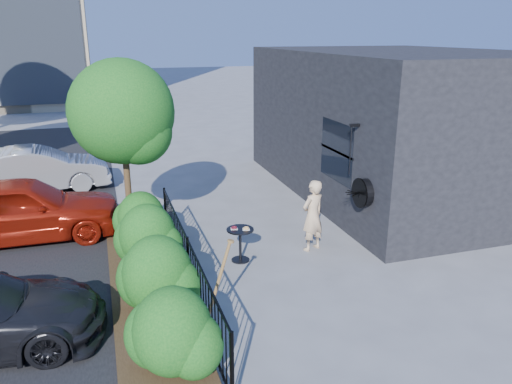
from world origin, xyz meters
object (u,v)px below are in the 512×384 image
object	(u,v)px
shovel	(217,289)
car_silver	(38,170)
patio_tree	(126,118)
car_red	(20,209)
cafe_table	(240,239)
woman	(313,215)

from	to	relation	value
shovel	car_silver	size ratio (longest dim) A/B	0.38
patio_tree	car_red	bearing A→B (deg)	161.10
car_red	patio_tree	bearing A→B (deg)	-108.37
cafe_table	woman	xyz separation A→B (m)	(1.62, 0.08, 0.29)
shovel	car_red	distance (m)	5.80
patio_tree	woman	world-z (taller)	patio_tree
car_red	cafe_table	bearing A→B (deg)	-119.64
cafe_table	shovel	world-z (taller)	shovel
shovel	car_silver	bearing A→B (deg)	111.49
car_red	shovel	bearing A→B (deg)	-144.01
woman	shovel	distance (m)	3.46
car_red	car_silver	bearing A→B (deg)	0.19
shovel	car_silver	xyz separation A→B (m)	(-3.34, 8.48, -0.00)
patio_tree	car_silver	size ratio (longest dim) A/B	0.99
shovel	car_red	xyz separation A→B (m)	(-3.36, 4.72, 0.07)
woman	car_red	bearing A→B (deg)	-44.59
patio_tree	car_red	xyz separation A→B (m)	(-2.39, 0.82, -2.04)
woman	car_silver	xyz separation A→B (m)	(-5.96, 6.22, -0.12)
woman	car_silver	size ratio (longest dim) A/B	0.39
car_silver	cafe_table	bearing A→B (deg)	-149.69
cafe_table	car_silver	bearing A→B (deg)	124.58
cafe_table	shovel	distance (m)	2.41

